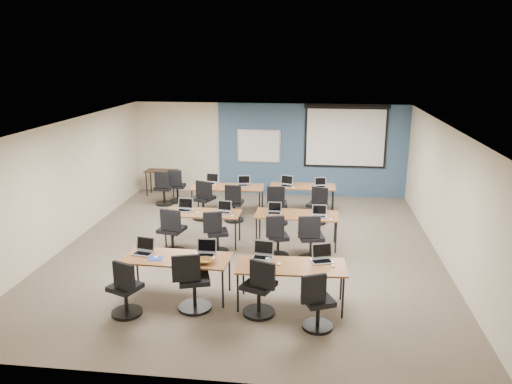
# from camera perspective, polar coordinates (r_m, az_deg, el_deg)

# --- Properties ---
(floor) EXTENTS (8.00, 9.00, 0.02)m
(floor) POSITION_cam_1_polar(r_m,az_deg,el_deg) (10.85, -0.84, -6.57)
(floor) COLOR #6B6354
(floor) RESTS_ON ground
(ceiling) EXTENTS (8.00, 9.00, 0.02)m
(ceiling) POSITION_cam_1_polar(r_m,az_deg,el_deg) (10.14, -0.90, 7.70)
(ceiling) COLOR white
(ceiling) RESTS_ON ground
(wall_back) EXTENTS (8.00, 0.04, 2.70)m
(wall_back) POSITION_cam_1_polar(r_m,az_deg,el_deg) (14.78, 1.52, 4.90)
(wall_back) COLOR beige
(wall_back) RESTS_ON ground
(wall_front) EXTENTS (8.00, 0.04, 2.70)m
(wall_front) POSITION_cam_1_polar(r_m,az_deg,el_deg) (6.26, -6.58, -10.52)
(wall_front) COLOR beige
(wall_front) RESTS_ON ground
(wall_left) EXTENTS (0.04, 9.00, 2.70)m
(wall_left) POSITION_cam_1_polar(r_m,az_deg,el_deg) (11.64, -20.77, 0.94)
(wall_left) COLOR beige
(wall_left) RESTS_ON ground
(wall_right) EXTENTS (0.04, 9.00, 2.70)m
(wall_right) POSITION_cam_1_polar(r_m,az_deg,el_deg) (10.65, 20.97, -0.39)
(wall_right) COLOR beige
(wall_right) RESTS_ON ground
(blue_accent_panel) EXTENTS (5.50, 0.04, 2.70)m
(blue_accent_panel) POSITION_cam_1_polar(r_m,az_deg,el_deg) (14.68, 6.38, 4.74)
(blue_accent_panel) COLOR #3D5977
(blue_accent_panel) RESTS_ON wall_back
(whiteboard) EXTENTS (1.28, 0.03, 0.98)m
(whiteboard) POSITION_cam_1_polar(r_m,az_deg,el_deg) (14.72, 0.33, 5.26)
(whiteboard) COLOR silver
(whiteboard) RESTS_ON wall_back
(projector_screen) EXTENTS (2.40, 0.10, 1.82)m
(projector_screen) POSITION_cam_1_polar(r_m,az_deg,el_deg) (14.55, 10.21, 6.63)
(projector_screen) COLOR black
(projector_screen) RESTS_ON wall_back
(training_table_front_left) EXTENTS (1.81, 0.75, 0.73)m
(training_table_front_left) POSITION_cam_1_polar(r_m,az_deg,el_deg) (8.71, -8.99, -7.65)
(training_table_front_left) COLOR brown
(training_table_front_left) RESTS_ON floor
(training_table_front_right) EXTENTS (1.81, 0.75, 0.73)m
(training_table_front_right) POSITION_cam_1_polar(r_m,az_deg,el_deg) (8.32, 4.04, -8.64)
(training_table_front_right) COLOR #A4662A
(training_table_front_right) RESTS_ON floor
(training_table_mid_left) EXTENTS (1.66, 0.69, 0.73)m
(training_table_mid_left) POSITION_cam_1_polar(r_m,az_deg,el_deg) (11.00, -6.11, -2.57)
(training_table_mid_left) COLOR brown
(training_table_mid_left) RESTS_ON floor
(training_table_mid_right) EXTENTS (1.81, 0.75, 0.73)m
(training_table_mid_right) POSITION_cam_1_polar(r_m,az_deg,el_deg) (10.86, 4.68, -2.75)
(training_table_mid_right) COLOR #905F25
(training_table_mid_right) RESTS_ON floor
(training_table_back_left) EXTENTS (1.88, 0.78, 0.73)m
(training_table_back_left) POSITION_cam_1_polar(r_m,az_deg,el_deg) (13.05, -3.26, 0.45)
(training_table_back_left) COLOR brown
(training_table_back_left) RESTS_ON floor
(training_table_back_right) EXTENTS (1.71, 0.71, 0.73)m
(training_table_back_right) POSITION_cam_1_polar(r_m,az_deg,el_deg) (13.15, 5.37, 0.50)
(training_table_back_right) COLOR brown
(training_table_back_right) RESTS_ON floor
(laptop_0) EXTENTS (0.35, 0.30, 0.26)m
(laptop_0) POSITION_cam_1_polar(r_m,az_deg,el_deg) (8.95, -12.69, -6.43)
(laptop_0) COLOR silver
(laptop_0) RESTS_ON training_table_front_left
(mouse_0) EXTENTS (0.08, 0.11, 0.03)m
(mouse_0) POSITION_cam_1_polar(r_m,az_deg,el_deg) (8.72, -11.36, -7.33)
(mouse_0) COLOR white
(mouse_0) RESTS_ON training_table_front_left
(task_chair_0) EXTENTS (0.53, 0.50, 0.98)m
(task_chair_0) POSITION_cam_1_polar(r_m,az_deg,el_deg) (8.38, -14.69, -11.09)
(task_chair_0) COLOR black
(task_chair_0) RESTS_ON floor
(laptop_1) EXTENTS (0.34, 0.29, 0.26)m
(laptop_1) POSITION_cam_1_polar(r_m,az_deg,el_deg) (8.71, -5.75, -6.76)
(laptop_1) COLOR #B5B5B5
(laptop_1) RESTS_ON training_table_front_left
(mouse_1) EXTENTS (0.08, 0.11, 0.04)m
(mouse_1) POSITION_cam_1_polar(r_m,az_deg,el_deg) (8.55, -4.90, -7.53)
(mouse_1) COLOR white
(mouse_1) RESTS_ON training_table_front_left
(task_chair_1) EXTENTS (0.57, 0.56, 1.03)m
(task_chair_1) POSITION_cam_1_polar(r_m,az_deg,el_deg) (8.33, -7.26, -10.62)
(task_chair_1) COLOR black
(task_chair_1) RESTS_ON floor
(laptop_2) EXTENTS (0.35, 0.30, 0.27)m
(laptop_2) POSITION_cam_1_polar(r_m,az_deg,el_deg) (8.56, 0.81, -7.05)
(laptop_2) COLOR #AFAFB7
(laptop_2) RESTS_ON training_table_front_right
(mouse_2) EXTENTS (0.07, 0.11, 0.04)m
(mouse_2) POSITION_cam_1_polar(r_m,az_deg,el_deg) (8.31, 2.66, -8.21)
(mouse_2) COLOR white
(mouse_2) RESTS_ON training_table_front_right
(task_chair_2) EXTENTS (0.55, 0.53, 1.01)m
(task_chair_2) POSITION_cam_1_polar(r_m,az_deg,el_deg) (8.12, 0.43, -11.35)
(task_chair_2) COLOR black
(task_chair_2) RESTS_ON floor
(laptop_3) EXTENTS (0.36, 0.31, 0.27)m
(laptop_3) POSITION_cam_1_polar(r_m,az_deg,el_deg) (8.50, 7.54, -7.37)
(laptop_3) COLOR #A7A7AD
(laptop_3) RESTS_ON training_table_front_right
(mouse_3) EXTENTS (0.06, 0.10, 0.03)m
(mouse_3) POSITION_cam_1_polar(r_m,az_deg,el_deg) (8.33, 8.79, -8.32)
(mouse_3) COLOR white
(mouse_3) RESTS_ON training_table_front_right
(task_chair_3) EXTENTS (0.51, 0.48, 0.96)m
(task_chair_3) POSITION_cam_1_polar(r_m,az_deg,el_deg) (7.81, 6.97, -12.80)
(task_chair_3) COLOR black
(task_chair_3) RESTS_ON floor
(laptop_4) EXTENTS (0.34, 0.29, 0.26)m
(laptop_4) POSITION_cam_1_polar(r_m,az_deg,el_deg) (11.16, -8.16, -1.76)
(laptop_4) COLOR silver
(laptop_4) RESTS_ON training_table_mid_left
(mouse_4) EXTENTS (0.09, 0.11, 0.04)m
(mouse_4) POSITION_cam_1_polar(r_m,az_deg,el_deg) (10.93, -6.68, -2.37)
(mouse_4) COLOR white
(mouse_4) RESTS_ON training_table_mid_left
(task_chair_4) EXTENTS (0.55, 0.55, 1.03)m
(task_chair_4) POSITION_cam_1_polar(r_m,az_deg,el_deg) (10.61, -9.58, -4.84)
(task_chair_4) COLOR black
(task_chair_4) RESTS_ON floor
(laptop_5) EXTENTS (0.32, 0.27, 0.24)m
(laptop_5) POSITION_cam_1_polar(r_m,az_deg,el_deg) (10.92, -3.69, -2.04)
(laptop_5) COLOR #A2A2AF
(laptop_5) RESTS_ON training_table_mid_left
(mouse_5) EXTENTS (0.07, 0.10, 0.03)m
(mouse_5) POSITION_cam_1_polar(r_m,az_deg,el_deg) (10.68, -2.72, -2.71)
(mouse_5) COLOR white
(mouse_5) RESTS_ON training_table_mid_left
(task_chair_5) EXTENTS (0.49, 0.48, 0.96)m
(task_chair_5) POSITION_cam_1_polar(r_m,az_deg,el_deg) (10.51, -4.56, -5.05)
(task_chair_5) COLOR black
(task_chair_5) RESTS_ON floor
(laptop_6) EXTENTS (0.30, 0.26, 0.23)m
(laptop_6) POSITION_cam_1_polar(r_m,az_deg,el_deg) (10.86, 2.11, -2.14)
(laptop_6) COLOR #AAAAB6
(laptop_6) RESTS_ON training_table_mid_right
(mouse_6) EXTENTS (0.08, 0.11, 0.03)m
(mouse_6) POSITION_cam_1_polar(r_m,az_deg,el_deg) (10.59, 2.92, -2.87)
(mouse_6) COLOR white
(mouse_6) RESTS_ON training_table_mid_right
(task_chair_6) EXTENTS (0.46, 0.46, 0.95)m
(task_chair_6) POSITION_cam_1_polar(r_m,az_deg,el_deg) (10.29, 2.44, -5.52)
(task_chair_6) COLOR black
(task_chair_6) RESTS_ON floor
(laptop_7) EXTENTS (0.31, 0.26, 0.24)m
(laptop_7) POSITION_cam_1_polar(r_m,az_deg,el_deg) (10.71, 7.26, -2.49)
(laptop_7) COLOR #ABACAE
(laptop_7) RESTS_ON training_table_mid_right
(mouse_7) EXTENTS (0.07, 0.10, 0.03)m
(mouse_7) POSITION_cam_1_polar(r_m,az_deg,el_deg) (10.55, 8.54, -3.11)
(mouse_7) COLOR white
(mouse_7) RESTS_ON training_table_mid_right
(task_chair_7) EXTENTS (0.54, 0.54, 1.02)m
(task_chair_7) POSITION_cam_1_polar(r_m,az_deg,el_deg) (10.15, 6.26, -5.71)
(task_chair_7) COLOR black
(task_chair_7) RESTS_ON floor
(laptop_8) EXTENTS (0.35, 0.29, 0.26)m
(laptop_8) POSITION_cam_1_polar(r_m,az_deg,el_deg) (13.37, -5.09, 1.25)
(laptop_8) COLOR #A6A6AC
(laptop_8) RESTS_ON training_table_back_left
(mouse_8) EXTENTS (0.09, 0.12, 0.04)m
(mouse_8) POSITION_cam_1_polar(r_m,az_deg,el_deg) (13.23, -4.68, 0.88)
(mouse_8) COLOR white
(mouse_8) RESTS_ON training_table_back_left
(task_chair_8) EXTENTS (0.59, 0.56, 1.04)m
(task_chair_8) POSITION_cam_1_polar(r_m,az_deg,el_deg) (12.71, -6.04, -1.24)
(task_chair_8) COLOR black
(task_chair_8) RESTS_ON floor
(laptop_9) EXTENTS (0.33, 0.28, 0.25)m
(laptop_9) POSITION_cam_1_polar(r_m,az_deg,el_deg) (13.13, -1.42, 1.04)
(laptop_9) COLOR #AFAFB6
(laptop_9) RESTS_ON training_table_back_left
(mouse_9) EXTENTS (0.07, 0.10, 0.03)m
(mouse_9) POSITION_cam_1_polar(r_m,az_deg,el_deg) (13.08, -1.00, 0.75)
(mouse_9) COLOR white
(mouse_9) RESTS_ON training_table_back_left
(task_chair_9) EXTENTS (0.50, 0.50, 0.98)m
(task_chair_9) POSITION_cam_1_polar(r_m,az_deg,el_deg) (12.48, -2.57, -1.62)
(task_chair_9) COLOR black
(task_chair_9) RESTS_ON floor
(laptop_10) EXTENTS (0.34, 0.29, 0.26)m
(laptop_10) POSITION_cam_1_polar(r_m,az_deg,el_deg) (13.11, 3.52, 1.00)
(laptop_10) COLOR #ACACB1
(laptop_10) RESTS_ON training_table_back_right
(mouse_10) EXTENTS (0.10, 0.12, 0.04)m
(mouse_10) POSITION_cam_1_polar(r_m,az_deg,el_deg) (12.90, 4.33, 0.50)
(mouse_10) COLOR white
(mouse_10) RESTS_ON training_table_back_right
(task_chair_10) EXTENTS (0.53, 0.53, 1.01)m
(task_chair_10) POSITION_cam_1_polar(r_m,az_deg,el_deg) (12.27, 2.42, -1.86)
(task_chair_10) COLOR black
(task_chair_10) RESTS_ON floor
(laptop_11) EXTENTS (0.30, 0.26, 0.23)m
(laptop_11) POSITION_cam_1_polar(r_m,az_deg,el_deg) (13.10, 7.37, 0.86)
(laptop_11) COLOR #A7A7AB
(laptop_11) RESTS_ON training_table_back_right
(mouse_11) EXTENTS (0.07, 0.10, 0.03)m
(mouse_11) POSITION_cam_1_polar(r_m,az_deg,el_deg) (12.83, 8.18, 0.30)
(mouse_11) COLOR white
(mouse_11) RESTS_ON training_table_back_right
(task_chair_11) EXTENTS (0.50, 0.49, 0.97)m
(task_chair_11) POSITION_cam_1_polar(r_m,az_deg,el_deg) (12.40, 7.04, -1.85)
(task_chair_11) COLOR black
(task_chair_11) RESTS_ON floor
(blue_mousepad) EXTENTS (0.28, 0.24, 0.01)m
(blue_mousepad) POSITION_cam_1_polar(r_m,az_deg,el_deg) (8.70, -11.41, -7.44)
(blue_mousepad) COLOR #263AA0
(blue_mousepad) RESTS_ON training_table_front_left
(snack_bowl) EXTENTS (0.33, 0.33, 0.08)m
(snack_bowl) POSITION_cam_1_polar(r_m,az_deg,el_deg) (8.40, -5.85, -7.80)
(snack_bowl) COLOR olive
(snack_bowl) RESTS_ON training_table_front_left
(snack_plate) EXTENTS (0.18, 0.18, 0.01)m
(snack_plate) POSITION_cam_1_polar(r_m,az_deg,el_deg) (8.36, 1.08, -8.08)
(snack_plate) COLOR white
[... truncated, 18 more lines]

